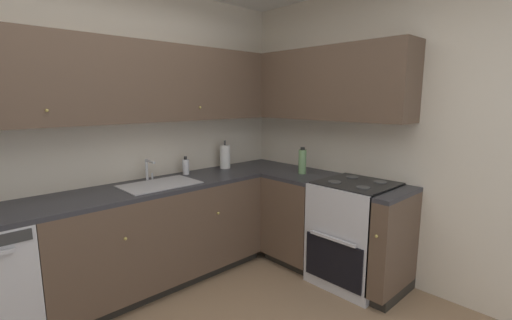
% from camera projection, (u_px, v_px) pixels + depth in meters
% --- Properties ---
extents(wall_back, '(4.03, 0.05, 2.60)m').
position_uv_depth(wall_back, '(90.00, 139.00, 2.90)').
color(wall_back, beige).
rests_on(wall_back, ground_plane).
extents(wall_right, '(0.05, 3.42, 2.60)m').
position_uv_depth(wall_right, '(398.00, 137.00, 3.05)').
color(wall_right, beige).
rests_on(wall_right, ground_plane).
extents(lower_cabinets_back, '(1.92, 0.62, 0.87)m').
position_uv_depth(lower_cabinets_back, '(159.00, 236.00, 3.10)').
color(lower_cabinets_back, brown).
rests_on(lower_cabinets_back, ground_plane).
extents(countertop_back, '(3.12, 0.60, 0.03)m').
position_uv_depth(countertop_back, '(156.00, 186.00, 3.02)').
color(countertop_back, '#2D2D33').
rests_on(countertop_back, lower_cabinets_back).
extents(lower_cabinets_right, '(0.62, 1.32, 0.87)m').
position_uv_depth(lower_cabinets_right, '(318.00, 224.00, 3.39)').
color(lower_cabinets_right, brown).
rests_on(lower_cabinets_right, ground_plane).
extents(countertop_right, '(0.60, 1.32, 0.03)m').
position_uv_depth(countertop_right, '(319.00, 179.00, 3.31)').
color(countertop_right, '#2D2D33').
rests_on(countertop_right, lower_cabinets_right).
extents(oven_range, '(0.68, 0.62, 1.05)m').
position_uv_depth(oven_range, '(355.00, 232.00, 3.12)').
color(oven_range, silver).
rests_on(oven_range, ground_plane).
extents(upper_cabinets_back, '(2.80, 0.34, 0.66)m').
position_uv_depth(upper_cabinets_back, '(124.00, 82.00, 2.86)').
color(upper_cabinets_back, brown).
extents(upper_cabinets_right, '(0.32, 1.85, 0.66)m').
position_uv_depth(upper_cabinets_right, '(317.00, 85.00, 3.37)').
color(upper_cabinets_right, brown).
extents(sink, '(0.63, 0.40, 0.10)m').
position_uv_depth(sink, '(160.00, 189.00, 3.01)').
color(sink, '#B7B7BC').
rests_on(sink, countertop_back).
extents(faucet, '(0.07, 0.16, 0.19)m').
position_uv_depth(faucet, '(148.00, 168.00, 3.14)').
color(faucet, silver).
rests_on(faucet, countertop_back).
extents(soap_bottle, '(0.06, 0.06, 0.18)m').
position_uv_depth(soap_bottle, '(186.00, 167.00, 3.41)').
color(soap_bottle, silver).
rests_on(soap_bottle, countertop_back).
extents(paper_towel_roll, '(0.11, 0.11, 0.30)m').
position_uv_depth(paper_towel_roll, '(225.00, 157.00, 3.71)').
color(paper_towel_roll, white).
rests_on(paper_towel_roll, countertop_back).
extents(oil_bottle, '(0.08, 0.08, 0.26)m').
position_uv_depth(oil_bottle, '(302.00, 161.00, 3.44)').
color(oil_bottle, '#729E66').
rests_on(oil_bottle, countertop_right).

